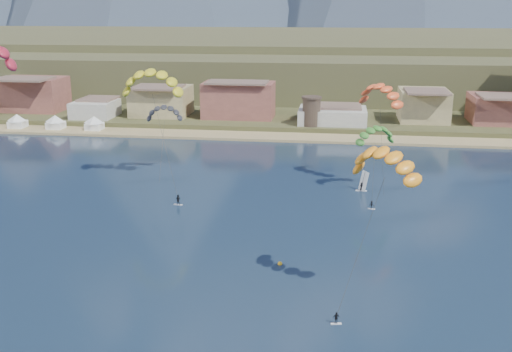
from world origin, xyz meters
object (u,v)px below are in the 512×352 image
Objects in this scene: kitesurfer_orange at (386,158)px; kitesurfer_green at (376,133)px; windsurfer at (362,185)px; buoy at (280,264)px; kitesurfer_yellow at (152,79)px; watchtower at (311,111)px.

kitesurfer_green is (1.57, 47.79, -6.91)m from kitesurfer_orange.
windsurfer is 6.03× the size of buoy.
kitesurfer_green is at bearing 0.58° from kitesurfer_yellow.
kitesurfer_orange is 50.50m from windsurfer.
buoy is (-13.60, 9.13, -18.87)m from kitesurfer_orange.
windsurfer is at bearing -166.88° from kitesurfer_green.
watchtower is 0.32× the size of kitesurfer_yellow.
watchtower is 104.60m from kitesurfer_orange.
kitesurfer_yellow is 64.55m from kitesurfer_orange.
kitesurfer_green is (45.36, 0.46, -9.97)m from kitesurfer_yellow.
kitesurfer_green reaches higher than buoy.
windsurfer is (-0.55, 47.30, -17.68)m from kitesurfer_orange.
kitesurfer_orange is 1.34× the size of kitesurfer_green.
buoy is (-13.05, -38.17, -1.19)m from windsurfer.
watchtower reaches higher than buoy.
kitesurfer_green is at bearing 13.12° from windsurfer.
kitesurfer_orange reaches higher than watchtower.
kitesurfer_yellow is at bearing -179.42° from kitesurfer_green.
buoy is at bearing -89.89° from watchtower.
kitesurfer_yellow is 47.96m from windsurfer.
kitesurfer_orange is 5.28× the size of windsurfer.
kitesurfer_orange is 31.85× the size of buoy.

